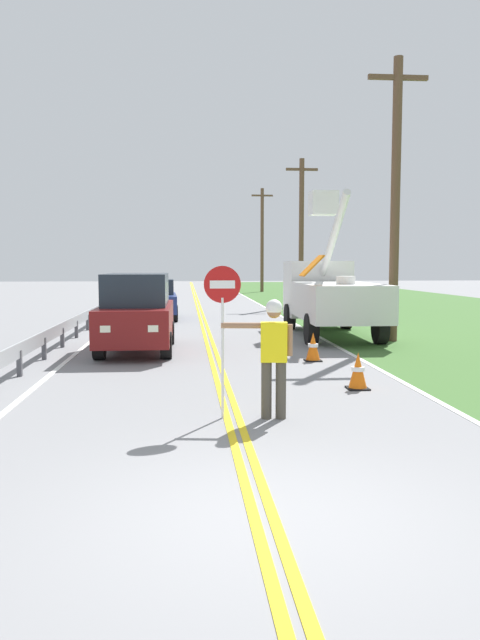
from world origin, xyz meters
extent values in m
plane|color=gray|center=(0.00, 0.00, 0.00)|extent=(160.00, 160.00, 0.00)
cube|color=#3D662D|center=(11.60, 20.00, 0.00)|extent=(16.00, 110.00, 0.01)
cube|color=yellow|center=(-0.09, 20.00, 0.01)|extent=(0.11, 110.00, 0.01)
cube|color=yellow|center=(0.09, 20.00, 0.01)|extent=(0.11, 110.00, 0.01)
cube|color=silver|center=(3.60, 20.00, 0.01)|extent=(0.12, 110.00, 0.01)
cube|color=silver|center=(-3.60, 20.00, 0.01)|extent=(0.12, 110.00, 0.01)
cylinder|color=#474238|center=(0.73, 3.67, 0.44)|extent=(0.16, 0.16, 0.88)
cylinder|color=#474238|center=(0.51, 3.69, 0.44)|extent=(0.16, 0.16, 0.88)
cube|color=yellow|center=(0.62, 3.68, 1.18)|extent=(0.43, 0.29, 0.60)
cylinder|color=#996B4C|center=(0.12, 3.74, 1.43)|extent=(0.61, 0.16, 0.09)
cylinder|color=#996B4C|center=(0.86, 3.65, 1.21)|extent=(0.09, 0.09, 0.48)
sphere|color=#996B4C|center=(0.62, 3.68, 1.65)|extent=(0.22, 0.22, 0.22)
sphere|color=white|center=(0.62, 3.68, 1.70)|extent=(0.25, 0.25, 0.25)
cylinder|color=silver|center=(-0.16, 3.78, 0.92)|extent=(0.04, 0.04, 1.85)
cylinder|color=#B71414|center=(-0.16, 3.78, 2.05)|extent=(0.56, 0.03, 0.56)
cube|color=white|center=(-0.16, 3.76, 2.05)|extent=(0.38, 0.01, 0.12)
cube|color=silver|center=(4.00, 13.23, 1.21)|extent=(2.39, 4.64, 1.10)
cube|color=silver|center=(4.07, 16.68, 1.46)|extent=(2.24, 2.14, 2.00)
cube|color=#1E2833|center=(4.09, 17.71, 1.76)|extent=(1.98, 0.10, 0.90)
cylinder|color=silver|center=(3.98, 12.31, 1.88)|extent=(0.56, 0.56, 0.24)
cylinder|color=silver|center=(4.02, 14.02, 3.23)|extent=(0.31, 3.57, 2.63)
cube|color=white|center=(4.05, 15.73, 4.44)|extent=(0.92, 0.92, 0.80)
cube|color=orange|center=(2.79, 11.45, 2.31)|extent=(0.61, 0.81, 0.59)
cylinder|color=black|center=(3.04, 16.50, 0.46)|extent=(0.34, 0.93, 0.92)
cylinder|color=black|center=(5.10, 16.46, 0.46)|extent=(0.34, 0.93, 0.92)
cylinder|color=black|center=(2.95, 12.22, 0.46)|extent=(0.34, 0.93, 0.92)
cylinder|color=black|center=(5.01, 12.17, 0.46)|extent=(0.34, 0.93, 0.92)
cube|color=maroon|center=(-2.02, 11.27, 0.80)|extent=(1.85, 4.60, 0.92)
cube|color=#1E2833|center=(-2.02, 11.27, 1.68)|extent=(1.63, 2.86, 0.84)
cube|color=#EAEACC|center=(-1.47, 8.99, 0.85)|extent=(0.24, 0.06, 0.16)
cube|color=#EAEACC|center=(-2.57, 8.99, 0.85)|extent=(0.24, 0.06, 0.16)
cylinder|color=black|center=(-1.20, 9.84, 0.34)|extent=(0.28, 0.68, 0.68)
cylinder|color=black|center=(-2.84, 9.84, 0.34)|extent=(0.28, 0.68, 0.68)
cylinder|color=black|center=(-1.19, 12.69, 0.34)|extent=(0.28, 0.68, 0.68)
cylinder|color=black|center=(-2.83, 12.70, 0.34)|extent=(0.28, 0.68, 0.68)
cube|color=navy|center=(-2.04, 21.03, 0.70)|extent=(1.99, 4.16, 0.72)
cube|color=#1E2833|center=(-2.04, 21.28, 1.38)|extent=(1.68, 1.78, 0.64)
cube|color=#EAEACC|center=(-1.41, 19.02, 0.75)|extent=(0.24, 0.07, 0.16)
cube|color=#EAEACC|center=(-2.51, 18.98, 0.75)|extent=(0.24, 0.07, 0.16)
cylinder|color=black|center=(-1.17, 19.79, 0.34)|extent=(0.30, 0.69, 0.68)
cylinder|color=black|center=(-2.81, 19.73, 0.34)|extent=(0.30, 0.69, 0.68)
cylinder|color=black|center=(-1.26, 22.33, 0.34)|extent=(0.30, 0.69, 0.68)
cylinder|color=black|center=(-2.90, 22.27, 0.34)|extent=(0.30, 0.69, 0.68)
cylinder|color=brown|center=(5.60, 12.81, 4.22)|extent=(0.28, 0.28, 8.44)
cube|color=brown|center=(5.60, 12.81, 7.84)|extent=(1.80, 0.14, 0.14)
cylinder|color=brown|center=(5.84, 29.27, 4.12)|extent=(0.28, 0.28, 8.23)
cube|color=brown|center=(5.84, 29.27, 7.63)|extent=(1.80, 0.14, 0.14)
cylinder|color=brown|center=(5.78, 46.78, 4.34)|extent=(0.28, 0.28, 8.69)
cube|color=brown|center=(5.78, 46.78, 8.09)|extent=(1.80, 0.14, 0.14)
cone|color=orange|center=(2.52, 5.76, 0.35)|extent=(0.36, 0.36, 0.70)
cylinder|color=white|center=(2.52, 5.76, 0.39)|extent=(0.25, 0.25, 0.08)
cube|color=black|center=(2.52, 5.76, 0.01)|extent=(0.40, 0.40, 0.03)
cone|color=orange|center=(2.37, 9.18, 0.35)|extent=(0.36, 0.36, 0.70)
cylinder|color=white|center=(2.37, 9.18, 0.39)|extent=(0.25, 0.25, 0.08)
cube|color=black|center=(2.37, 9.18, 0.01)|extent=(0.40, 0.40, 0.03)
cube|color=#9EA0A3|center=(-4.20, 15.68, 0.55)|extent=(0.06, 32.00, 0.32)
cube|color=#4C4C51|center=(-4.20, 7.68, 0.28)|extent=(0.10, 0.10, 0.55)
cube|color=#4C4C51|center=(-4.20, 9.97, 0.28)|extent=(0.10, 0.10, 0.55)
cube|color=#4C4C51|center=(-4.20, 12.25, 0.28)|extent=(0.10, 0.10, 0.55)
cube|color=#4C4C51|center=(-4.20, 14.54, 0.28)|extent=(0.10, 0.10, 0.55)
cube|color=#4C4C51|center=(-4.20, 16.82, 0.28)|extent=(0.10, 0.10, 0.55)
cube|color=#4C4C51|center=(-4.20, 19.11, 0.28)|extent=(0.10, 0.10, 0.55)
cube|color=#4C4C51|center=(-4.20, 21.39, 0.28)|extent=(0.10, 0.10, 0.55)
cube|color=#4C4C51|center=(-4.20, 23.68, 0.28)|extent=(0.10, 0.10, 0.55)
cube|color=#4C4C51|center=(-4.20, 25.97, 0.28)|extent=(0.10, 0.10, 0.55)
cube|color=#4C4C51|center=(-4.20, 28.25, 0.28)|extent=(0.10, 0.10, 0.55)
cube|color=#4C4C51|center=(-4.20, 30.54, 0.28)|extent=(0.10, 0.10, 0.55)
camera|label=1|loc=(-0.71, -5.54, 2.36)|focal=34.77mm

